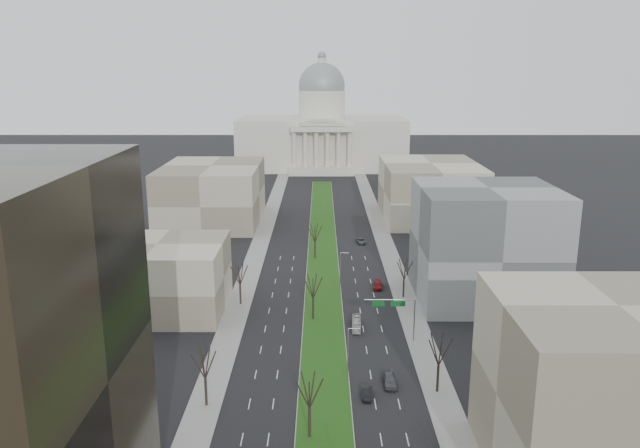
{
  "coord_description": "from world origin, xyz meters",
  "views": [
    {
      "loc": [
        -0.54,
        -33.64,
        48.06
      ],
      "look_at": [
        -0.69,
        111.26,
        11.39
      ],
      "focal_mm": 35.0,
      "sensor_mm": 36.0,
      "label": 1
    }
  ],
  "objects_px": {
    "car_black": "(367,393)",
    "car_grey_far": "(361,241)",
    "box_van": "(356,324)",
    "car_red": "(378,285)",
    "car_grey_near": "(390,380)"
  },
  "relations": [
    {
      "from": "car_grey_near",
      "to": "car_grey_far",
      "type": "height_order",
      "value": "car_grey_near"
    },
    {
      "from": "car_grey_near",
      "to": "car_grey_far",
      "type": "distance_m",
      "value": 80.11
    },
    {
      "from": "car_grey_far",
      "to": "box_van",
      "type": "relative_size",
      "value": 0.69
    },
    {
      "from": "car_grey_near",
      "to": "car_red",
      "type": "relative_size",
      "value": 1.04
    },
    {
      "from": "car_red",
      "to": "car_grey_far",
      "type": "bearing_deg",
      "value": 98.86
    },
    {
      "from": "car_grey_near",
      "to": "car_red",
      "type": "xyz_separation_m",
      "value": [
        2.06,
        43.53,
        -0.16
      ]
    },
    {
      "from": "car_grey_near",
      "to": "car_red",
      "type": "bearing_deg",
      "value": 86.71
    },
    {
      "from": "car_grey_far",
      "to": "box_van",
      "type": "bearing_deg",
      "value": -103.28
    },
    {
      "from": "car_red",
      "to": "box_van",
      "type": "relative_size",
      "value": 0.71
    },
    {
      "from": "car_grey_near",
      "to": "car_black",
      "type": "distance_m",
      "value": 5.29
    },
    {
      "from": "car_black",
      "to": "car_grey_far",
      "type": "bearing_deg",
      "value": 91.66
    },
    {
      "from": "car_grey_near",
      "to": "car_black",
      "type": "relative_size",
      "value": 1.23
    },
    {
      "from": "car_grey_far",
      "to": "box_van",
      "type": "height_order",
      "value": "box_van"
    },
    {
      "from": "car_grey_near",
      "to": "car_red",
      "type": "distance_m",
      "value": 43.57
    },
    {
      "from": "car_grey_far",
      "to": "car_black",
      "type": "bearing_deg",
      "value": -101.82
    }
  ]
}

